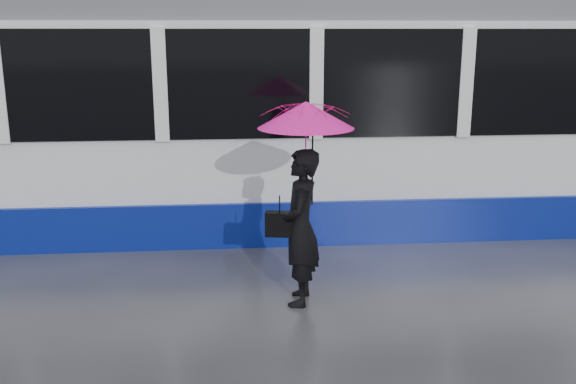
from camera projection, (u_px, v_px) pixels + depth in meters
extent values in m
plane|color=#29292E|center=(251.00, 282.00, 7.54)|extent=(90.00, 90.00, 0.00)
cube|color=#3F3D38|center=(247.00, 235.00, 9.26)|extent=(34.00, 0.07, 0.02)
cube|color=#3F3D38|center=(245.00, 208.00, 10.65)|extent=(34.00, 0.07, 0.02)
cube|color=white|center=(205.00, 124.00, 9.53)|extent=(24.00, 2.40, 2.95)
cube|color=navy|center=(208.00, 203.00, 9.83)|extent=(24.00, 2.56, 0.62)
cube|color=black|center=(204.00, 78.00, 9.37)|extent=(23.00, 2.48, 1.40)
cube|color=#5B5D62|center=(201.00, 9.00, 9.13)|extent=(23.60, 2.20, 0.35)
imported|color=black|center=(300.00, 228.00, 6.80)|extent=(0.50, 0.68, 1.69)
imported|color=#E71390|center=(306.00, 140.00, 6.58)|extent=(1.07, 1.08, 0.85)
cone|color=#E71390|center=(306.00, 115.00, 6.51)|extent=(1.15, 1.15, 0.27)
cylinder|color=black|center=(306.00, 99.00, 6.47)|extent=(0.01, 0.01, 0.06)
cylinder|color=black|center=(312.00, 170.00, 6.68)|extent=(0.02, 0.02, 0.74)
cube|color=black|center=(280.00, 224.00, 6.79)|extent=(0.32, 0.18, 0.26)
cylinder|color=black|center=(280.00, 204.00, 6.74)|extent=(0.01, 0.01, 0.18)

